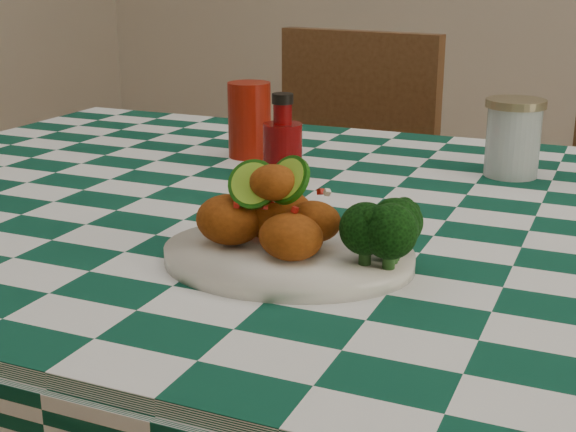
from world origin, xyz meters
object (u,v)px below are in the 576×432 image
at_px(ketchup_bottle, 283,136).
at_px(wooden_chair_left, 318,234).
at_px(red_tumbler, 249,120).
at_px(plate, 288,257).
at_px(mason_jar, 513,138).
at_px(fried_chicken_pile, 277,207).

height_order(ketchup_bottle, wooden_chair_left, wooden_chair_left).
bearing_deg(ketchup_bottle, red_tumbler, 135.22).
bearing_deg(plate, wooden_chair_left, 109.40).
height_order(plate, mason_jar, mason_jar).
bearing_deg(red_tumbler, wooden_chair_left, 98.58).
bearing_deg(wooden_chair_left, ketchup_bottle, -64.83).
bearing_deg(fried_chicken_pile, mason_jar, 70.23).
distance_m(fried_chicken_pile, mason_jar, 0.52).
relative_size(mason_jar, wooden_chair_left, 0.13).
distance_m(red_tumbler, mason_jar, 0.43).
xyz_separation_m(fried_chicken_pile, wooden_chair_left, (-0.33, 0.97, -0.38)).
height_order(fried_chicken_pile, wooden_chair_left, wooden_chair_left).
relative_size(ketchup_bottle, wooden_chair_left, 0.14).
distance_m(mason_jar, wooden_chair_left, 0.79).
height_order(mason_jar, wooden_chair_left, wooden_chair_left).
xyz_separation_m(plate, ketchup_bottle, (-0.15, 0.33, 0.06)).
height_order(red_tumbler, wooden_chair_left, wooden_chair_left).
xyz_separation_m(plate, red_tumbler, (-0.26, 0.44, 0.05)).
distance_m(plate, red_tumbler, 0.52).
bearing_deg(wooden_chair_left, fried_chicken_pile, -62.57).
distance_m(plate, mason_jar, 0.51).
xyz_separation_m(red_tumbler, wooden_chair_left, (-0.08, 0.53, -0.38)).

